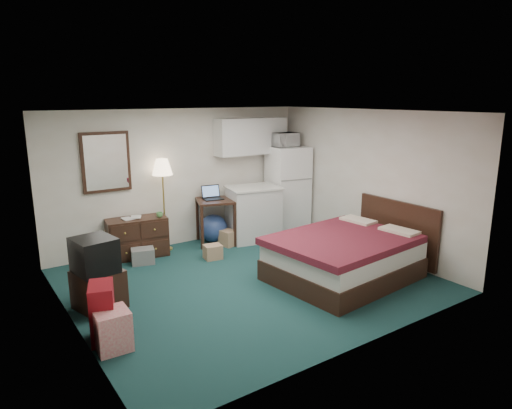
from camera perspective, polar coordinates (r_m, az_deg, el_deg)
floor at (r=6.98m, az=-0.97°, el=-9.47°), size 5.00×4.50×0.01m
ceiling at (r=6.44m, az=-1.06°, el=11.50°), size 5.00×4.50×0.01m
walls at (r=6.60m, az=-1.01°, el=0.58°), size 5.01×4.51×2.50m
mirror at (r=7.97m, az=-18.25°, el=5.06°), size 0.80×0.06×1.00m
upper_cabinets at (r=9.00m, az=-0.62°, el=8.53°), size 1.50×0.35×0.70m
headboard at (r=7.88m, az=17.23°, el=-3.15°), size 0.06×1.56×1.00m
dresser at (r=8.14m, az=-14.61°, el=-4.00°), size 1.05×0.59×0.68m
floor_lamp at (r=8.26m, az=-11.44°, el=-0.08°), size 0.46×0.46×1.65m
desk at (r=8.59m, az=-5.07°, el=-2.13°), size 0.85×0.85×0.84m
exercise_ball at (r=8.72m, az=-5.33°, el=-2.97°), size 0.60×0.60×0.53m
kitchen_counter at (r=8.75m, az=-0.34°, el=-1.22°), size 1.04×0.87×1.01m
fridge at (r=9.30m, az=3.97°, el=1.92°), size 0.83×0.83×1.74m
bed at (r=7.07m, az=10.89°, el=-6.54°), size 2.20×1.79×0.66m
tv_stand at (r=6.38m, az=-19.04°, el=-10.01°), size 0.65×0.68×0.52m
suitcase at (r=5.56m, az=-18.63°, el=-12.67°), size 0.38×0.48×0.68m
retail_box at (r=5.40m, az=-17.51°, el=-14.74°), size 0.38×0.38×0.45m
file_bin at (r=7.84m, az=-13.96°, el=-6.26°), size 0.43×0.37×0.26m
cardboard_box_a at (r=7.86m, az=-5.42°, el=-5.91°), size 0.32×0.28×0.24m
cardboard_box_b at (r=8.52m, az=-3.51°, el=-4.19°), size 0.29×0.32×0.29m
laptop at (r=8.48m, az=-5.40°, el=1.45°), size 0.39×0.34×0.24m
crt_tv at (r=6.19m, az=-19.55°, el=-5.98°), size 0.57×0.60×0.45m
microwave at (r=9.12m, az=3.65°, el=8.29°), size 0.50×0.28×0.34m
book_a at (r=7.96m, az=-16.39°, el=-1.13°), size 0.16×0.03×0.22m
book_b at (r=8.05m, az=-15.45°, el=-0.84°), size 0.17×0.09×0.23m
mug at (r=8.00m, az=-11.97°, el=-1.18°), size 0.12×0.10×0.11m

